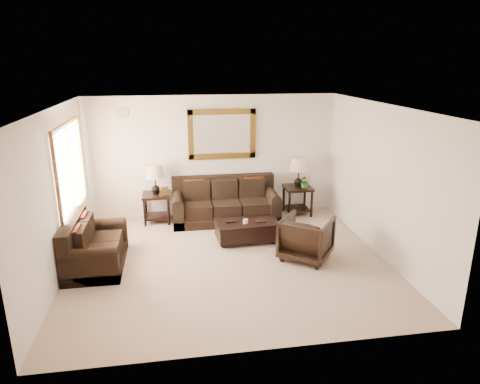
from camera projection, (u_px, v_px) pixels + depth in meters
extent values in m
cube|color=gray|center=(229.00, 261.00, 7.60)|extent=(5.50, 5.00, 0.01)
cube|color=white|center=(227.00, 107.00, 6.80)|extent=(5.50, 5.00, 0.01)
cube|color=silver|center=(213.00, 156.00, 9.56)|extent=(5.50, 0.01, 2.70)
cube|color=silver|center=(258.00, 250.00, 4.84)|extent=(5.50, 0.01, 2.70)
cube|color=silver|center=(57.00, 196.00, 6.78)|extent=(0.01, 5.00, 2.70)
cube|color=silver|center=(381.00, 181.00, 7.62)|extent=(0.01, 5.00, 2.70)
cube|color=white|center=(68.00, 170.00, 7.57)|extent=(0.01, 1.80, 1.50)
cube|color=brown|center=(65.00, 125.00, 7.34)|extent=(0.06, 1.96, 0.08)
cube|color=brown|center=(76.00, 212.00, 7.81)|extent=(0.06, 1.96, 0.08)
cube|color=brown|center=(58.00, 184.00, 6.69)|extent=(0.06, 0.08, 1.50)
cube|color=brown|center=(81.00, 158.00, 8.46)|extent=(0.06, 0.08, 1.50)
cube|color=brown|center=(70.00, 170.00, 7.58)|extent=(0.05, 0.05, 1.50)
cube|color=#4E2B0F|center=(222.00, 134.00, 9.41)|extent=(1.50, 0.06, 1.10)
cube|color=white|center=(222.00, 134.00, 9.42)|extent=(1.26, 0.01, 0.86)
cube|color=#999999|center=(122.00, 113.00, 8.95)|extent=(0.25, 0.02, 0.18)
cube|color=black|center=(226.00, 216.00, 9.47)|extent=(2.30, 0.99, 0.19)
cube|color=black|center=(223.00, 185.00, 9.65)|extent=(2.30, 0.23, 0.47)
cube|color=black|center=(198.00, 208.00, 9.29)|extent=(0.59, 0.81, 0.28)
cube|color=black|center=(226.00, 207.00, 9.38)|extent=(0.59, 0.81, 0.28)
cube|color=black|center=(253.00, 205.00, 9.48)|extent=(0.59, 0.81, 0.28)
cube|color=black|center=(178.00, 211.00, 9.26)|extent=(0.23, 0.99, 0.55)
cylinder|color=black|center=(178.00, 199.00, 9.18)|extent=(0.23, 0.97, 0.23)
cube|color=black|center=(271.00, 206.00, 9.58)|extent=(0.23, 0.99, 0.55)
cylinder|color=black|center=(272.00, 194.00, 9.49)|extent=(0.23, 0.97, 0.23)
cube|color=#62270C|center=(194.00, 189.00, 9.37)|extent=(0.44, 0.19, 0.45)
cube|color=#62270C|center=(254.00, 187.00, 9.57)|extent=(0.44, 0.19, 0.45)
cube|color=black|center=(97.00, 261.00, 7.40)|extent=(0.91, 1.54, 0.17)
cube|color=black|center=(72.00, 232.00, 7.18)|extent=(0.21, 1.54, 0.43)
cube|color=black|center=(95.00, 256.00, 7.08)|extent=(0.75, 0.53, 0.26)
cube|color=black|center=(100.00, 243.00, 7.61)|extent=(0.75, 0.53, 0.26)
cube|color=black|center=(90.00, 269.00, 6.73)|extent=(0.91, 0.21, 0.51)
cylinder|color=black|center=(88.00, 255.00, 6.65)|extent=(0.89, 0.21, 0.21)
cube|color=black|center=(102.00, 237.00, 7.98)|extent=(0.91, 0.21, 0.51)
cylinder|color=black|center=(101.00, 224.00, 7.90)|extent=(0.89, 0.21, 0.21)
cube|color=#62270C|center=(80.00, 239.00, 6.91)|extent=(0.18, 0.40, 0.41)
cube|color=#62270C|center=(87.00, 224.00, 7.52)|extent=(0.18, 0.40, 0.41)
cube|color=black|center=(156.00, 195.00, 9.26)|extent=(0.58, 0.58, 0.05)
cube|color=black|center=(157.00, 216.00, 9.41)|extent=(0.50, 0.50, 0.03)
cylinder|color=black|center=(145.00, 213.00, 9.08)|extent=(0.05, 0.05, 0.58)
cylinder|color=black|center=(168.00, 212.00, 9.16)|extent=(0.05, 0.05, 0.58)
cylinder|color=black|center=(146.00, 206.00, 9.56)|extent=(0.05, 0.05, 0.58)
cylinder|color=black|center=(168.00, 205.00, 9.63)|extent=(0.05, 0.05, 0.58)
sphere|color=black|center=(156.00, 189.00, 9.22)|extent=(0.18, 0.18, 0.18)
cylinder|color=black|center=(155.00, 181.00, 9.17)|extent=(0.03, 0.03, 0.38)
cone|color=tan|center=(155.00, 171.00, 9.11)|extent=(0.40, 0.40, 0.28)
cube|color=#4E2B0F|center=(165.00, 191.00, 9.16)|extent=(0.16, 0.11, 0.18)
cube|color=black|center=(298.00, 188.00, 9.74)|extent=(0.60, 0.60, 0.05)
cube|color=black|center=(297.00, 208.00, 9.88)|extent=(0.51, 0.51, 0.03)
cylinder|color=black|center=(289.00, 205.00, 9.55)|extent=(0.05, 0.05, 0.60)
cylinder|color=black|center=(312.00, 204.00, 9.63)|extent=(0.05, 0.05, 0.60)
cylinder|color=black|center=(284.00, 198.00, 10.04)|extent=(0.05, 0.05, 0.60)
cylinder|color=black|center=(305.00, 197.00, 10.12)|extent=(0.05, 0.05, 0.60)
sphere|color=black|center=(298.00, 182.00, 9.70)|extent=(0.19, 0.19, 0.19)
cylinder|color=black|center=(298.00, 174.00, 9.64)|extent=(0.03, 0.03, 0.39)
cone|color=tan|center=(299.00, 164.00, 9.58)|extent=(0.42, 0.42, 0.28)
sphere|color=black|center=(223.00, 245.00, 8.12)|extent=(0.11, 0.11, 0.11)
sphere|color=black|center=(274.00, 242.00, 8.27)|extent=(0.11, 0.11, 0.11)
sphere|color=black|center=(220.00, 236.00, 8.55)|extent=(0.11, 0.11, 0.11)
sphere|color=black|center=(269.00, 233.00, 8.70)|extent=(0.11, 0.11, 0.11)
cube|color=black|center=(247.00, 229.00, 8.35)|extent=(1.21, 0.71, 0.33)
cube|color=black|center=(247.00, 222.00, 8.31)|extent=(1.24, 0.72, 0.04)
cube|color=black|center=(231.00, 221.00, 8.29)|extent=(0.21, 0.15, 0.03)
cube|color=black|center=(261.00, 221.00, 8.30)|extent=(0.19, 0.14, 0.02)
cube|color=white|center=(246.00, 221.00, 8.20)|extent=(0.09, 0.08, 0.09)
imported|color=black|center=(306.00, 236.00, 7.58)|extent=(1.12, 1.11, 0.85)
imported|color=#2E5C1F|center=(305.00, 183.00, 9.61)|extent=(0.34, 0.36, 0.24)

